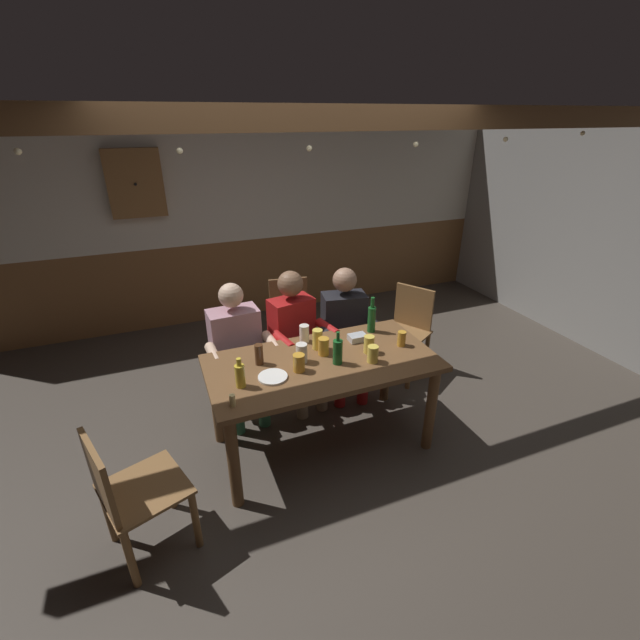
{
  "coord_description": "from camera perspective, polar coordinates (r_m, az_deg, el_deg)",
  "views": [
    {
      "loc": [
        -1.01,
        -2.48,
        2.39
      ],
      "look_at": [
        0.0,
        0.06,
        1.08
      ],
      "focal_mm": 24.08,
      "sensor_mm": 36.0,
      "label": 1
    }
  ],
  "objects": [
    {
      "name": "person_2",
      "position": [
        3.89,
        3.41,
        -0.83
      ],
      "size": [
        0.57,
        0.59,
        1.19
      ],
      "rotation": [
        0.0,
        0.0,
        2.96
      ],
      "color": "black",
      "rests_on": "ground_plane"
    },
    {
      "name": "string_lights",
      "position": [
        2.91,
        -1.45,
        22.32
      ],
      "size": [
        4.76,
        0.04,
        0.09
      ],
      "color": "#F9EAB2"
    },
    {
      "name": "ceiling_beam",
      "position": [
        2.95,
        -1.86,
        25.28
      ],
      "size": [
        6.07,
        0.14,
        0.16
      ],
      "primitive_type": "cube",
      "color": "brown"
    },
    {
      "name": "pint_glass_7",
      "position": [
        3.18,
        0.48,
        -3.54
      ],
      "size": [
        0.08,
        0.08,
        0.14
      ],
      "primitive_type": "cylinder",
      "color": "gold",
      "rests_on": "dining_table"
    },
    {
      "name": "pint_glass_5",
      "position": [
        2.99,
        -2.82,
        -5.7
      ],
      "size": [
        0.08,
        0.08,
        0.13
      ],
      "primitive_type": "cylinder",
      "color": "gold",
      "rests_on": "dining_table"
    },
    {
      "name": "bottle_2",
      "position": [
        3.52,
        6.88,
        0.24
      ],
      "size": [
        0.07,
        0.07,
        0.3
      ],
      "color": "#195923",
      "rests_on": "dining_table"
    },
    {
      "name": "pint_glass_1",
      "position": [
        3.23,
        6.52,
        -3.24
      ],
      "size": [
        0.08,
        0.08,
        0.14
      ],
      "primitive_type": "cylinder",
      "color": "#E5C64C",
      "rests_on": "dining_table"
    },
    {
      "name": "chair_empty_near_left",
      "position": [
        4.45,
        -3.88,
        0.11
      ],
      "size": [
        0.5,
        0.5,
        0.88
      ],
      "rotation": [
        0.0,
        0.0,
        -3.28
      ],
      "color": "brown",
      "rests_on": "ground_plane"
    },
    {
      "name": "person_0",
      "position": [
        3.63,
        -10.89,
        -3.4
      ],
      "size": [
        0.56,
        0.54,
        1.18
      ],
      "rotation": [
        0.0,
        0.0,
        3.2
      ],
      "color": "#B78493",
      "rests_on": "ground_plane"
    },
    {
      "name": "dining_table",
      "position": [
        3.2,
        0.33,
        -7.2
      ],
      "size": [
        1.67,
        0.84,
        0.77
      ],
      "color": "brown",
      "rests_on": "ground_plane"
    },
    {
      "name": "pint_glass_4",
      "position": [
        3.09,
        -2.46,
        -4.4
      ],
      "size": [
        0.08,
        0.08,
        0.14
      ],
      "primitive_type": "cylinder",
      "color": "white",
      "rests_on": "dining_table"
    },
    {
      "name": "plate_0",
      "position": [
        2.96,
        -6.29,
        -7.53
      ],
      "size": [
        0.2,
        0.2,
        0.01
      ],
      "primitive_type": "cylinder",
      "color": "white",
      "rests_on": "dining_table"
    },
    {
      "name": "chair_empty_far_end",
      "position": [
        4.33,
        11.43,
        -1.13
      ],
      "size": [
        0.6,
        0.6,
        0.88
      ],
      "rotation": [
        0.0,
        0.0,
        -4.17
      ],
      "color": "brown",
      "rests_on": "ground_plane"
    },
    {
      "name": "pint_glass_8",
      "position": [
        3.09,
        -8.11,
        -4.55
      ],
      "size": [
        0.06,
        0.06,
        0.16
      ],
      "primitive_type": "cylinder",
      "color": "#4C2D19",
      "rests_on": "dining_table"
    },
    {
      "name": "ground_plane",
      "position": [
        3.59,
        0.34,
        -16.04
      ],
      "size": [
        8.09,
        8.09,
        0.0
      ],
      "primitive_type": "plane",
      "color": "#423A33"
    },
    {
      "name": "wall_dart_cabinet",
      "position": [
        5.14,
        -23.32,
        16.33
      ],
      "size": [
        0.56,
        0.15,
        0.7
      ],
      "color": "brown"
    },
    {
      "name": "bottle_1",
      "position": [
        2.86,
        -10.58,
        -7.2
      ],
      "size": [
        0.07,
        0.07,
        0.21
      ],
      "color": "gold",
      "rests_on": "dining_table"
    },
    {
      "name": "bottle_0",
      "position": [
        3.06,
        2.36,
        -4.19
      ],
      "size": [
        0.07,
        0.07,
        0.25
      ],
      "color": "#195923",
      "rests_on": "dining_table"
    },
    {
      "name": "pint_glass_0",
      "position": [
        3.37,
        10.79,
        -2.45
      ],
      "size": [
        0.06,
        0.06,
        0.12
      ],
      "primitive_type": "cylinder",
      "color": "gold",
      "rests_on": "dining_table"
    },
    {
      "name": "table_candle",
      "position": [
        2.73,
        -11.56,
        -10.42
      ],
      "size": [
        0.04,
        0.04,
        0.08
      ],
      "primitive_type": "cylinder",
      "color": "#F9E08C",
      "rests_on": "dining_table"
    },
    {
      "name": "back_wall_wainscot",
      "position": [
        5.65,
        -10.17,
        5.66
      ],
      "size": [
        6.74,
        0.12,
        0.99
      ],
      "primitive_type": "cube",
      "color": "brown",
      "rests_on": "ground_plane"
    },
    {
      "name": "chair_empty_near_right",
      "position": [
        2.8,
        -23.99,
        -20.24
      ],
      "size": [
        0.56,
        0.56,
        0.88
      ],
      "rotation": [
        0.0,
        0.0,
        -1.23
      ],
      "color": "brown",
      "rests_on": "ground_plane"
    },
    {
      "name": "back_wall_upper",
      "position": [
        5.37,
        -11.22,
        18.03
      ],
      "size": [
        6.74,
        0.12,
        1.46
      ],
      "primitive_type": "cube",
      "color": "beige"
    },
    {
      "name": "person_1",
      "position": [
        3.72,
        -3.22,
        -1.8
      ],
      "size": [
        0.56,
        0.57,
        1.22
      ],
      "rotation": [
        0.0,
        0.0,
        3.34
      ],
      "color": "#AD1919",
      "rests_on": "ground_plane"
    },
    {
      "name": "pint_glass_6",
      "position": [
        3.12,
        7.02,
        -4.52
      ],
      "size": [
        0.08,
        0.08,
        0.13
      ],
      "primitive_type": "cylinder",
      "color": "#E5C64C",
      "rests_on": "dining_table"
    },
    {
      "name": "condiment_caddy",
      "position": [
        3.41,
        5.0,
        -2.35
      ],
      "size": [
        0.14,
        0.1,
        0.05
      ],
      "primitive_type": "cube",
      "color": "#B2B7BC",
      "rests_on": "dining_table"
    },
    {
      "name": "pint_glass_2",
      "position": [
        3.36,
        -2.1,
        -1.81
      ],
      "size": [
        0.08,
        0.08,
        0.14
      ],
      "primitive_type": "cylinder",
      "color": "white",
      "rests_on": "dining_table"
    },
    {
      "name": "pint_glass_3",
      "position": [
        3.26,
        -0.34,
        -2.58
      ],
      "size": [
        0.08,
        0.08,
        0.16
      ],
      "primitive_type": "cylinder",
      "color": "#E5C64C",
      "rests_on": "dining_table"
    }
  ]
}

